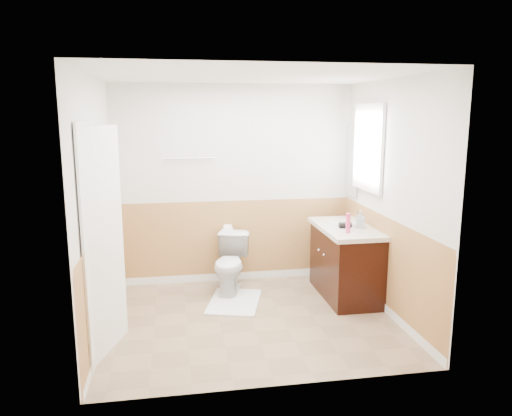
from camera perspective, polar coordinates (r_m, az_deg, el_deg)
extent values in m
plane|color=#8C7051|center=(5.31, -0.63, -12.83)|extent=(3.00, 3.00, 0.00)
plane|color=white|center=(4.87, -0.69, 15.17)|extent=(3.00, 3.00, 0.00)
plane|color=silver|center=(6.21, -2.54, 2.70)|extent=(3.00, 0.00, 3.00)
plane|color=silver|center=(3.69, 2.52, -3.06)|extent=(3.00, 0.00, 3.00)
plane|color=silver|center=(4.94, -18.12, 0.00)|extent=(0.00, 3.00, 3.00)
plane|color=silver|center=(5.38, 15.33, 1.02)|extent=(0.00, 3.00, 3.00)
plane|color=#BC834B|center=(6.35, -2.47, -4.02)|extent=(3.00, 0.00, 3.00)
plane|color=#BC834B|center=(3.95, 2.39, -13.63)|extent=(3.00, 0.00, 3.00)
plane|color=#BC834B|center=(5.12, -17.48, -8.26)|extent=(0.00, 2.60, 2.60)
plane|color=#BC834B|center=(5.55, 14.83, -6.63)|extent=(0.00, 2.60, 2.60)
imported|color=white|center=(5.97, -2.99, -6.52)|extent=(0.56, 0.76, 0.70)
cube|color=silver|center=(5.75, -2.52, -10.83)|extent=(0.75, 0.92, 0.02)
cube|color=black|center=(5.91, 10.36, -6.36)|extent=(0.55, 1.10, 0.80)
sphere|color=silver|center=(5.68, 7.90, -5.41)|extent=(0.03, 0.03, 0.03)
sphere|color=silver|center=(5.87, 7.31, -4.87)|extent=(0.03, 0.03, 0.03)
cube|color=silver|center=(5.80, 10.41, -2.35)|extent=(0.60, 1.15, 0.05)
cylinder|color=silver|center=(5.93, 10.02, -1.69)|extent=(0.36, 0.36, 0.02)
cylinder|color=silver|center=(5.98, 11.66, -1.06)|extent=(0.02, 0.02, 0.14)
cylinder|color=#DA386C|center=(5.46, 10.64, -1.73)|extent=(0.05, 0.05, 0.22)
imported|color=#8C979E|center=(5.72, 12.02, -1.29)|extent=(0.11, 0.12, 0.20)
cylinder|color=black|center=(5.70, 10.31, -1.95)|extent=(0.14, 0.07, 0.07)
cylinder|color=black|center=(5.71, 9.96, -2.23)|extent=(0.03, 0.03, 0.07)
cube|color=silver|center=(6.34, 11.09, 5.41)|extent=(0.02, 0.35, 0.90)
cube|color=white|center=(5.84, 12.89, 6.85)|extent=(0.04, 0.80, 1.00)
cube|color=white|center=(5.85, 13.03, 6.85)|extent=(0.01, 0.70, 0.90)
cube|color=white|center=(4.54, -17.50, -3.89)|extent=(0.29, 0.78, 2.04)
cube|color=white|center=(4.55, -18.46, -3.79)|extent=(0.02, 0.92, 2.10)
sphere|color=silver|center=(4.86, -16.24, -3.68)|extent=(0.06, 0.06, 0.06)
cylinder|color=silver|center=(6.07, -7.69, 5.75)|extent=(0.62, 0.02, 0.02)
cylinder|color=silver|center=(6.23, -3.33, -2.43)|extent=(0.14, 0.02, 0.02)
cylinder|color=white|center=(6.23, -3.33, -2.43)|extent=(0.10, 0.11, 0.11)
cube|color=white|center=(6.26, -3.32, -3.41)|extent=(0.10, 0.01, 0.16)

